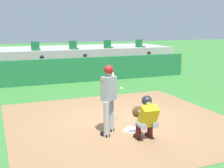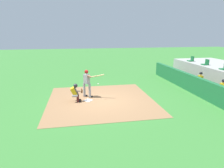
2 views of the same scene
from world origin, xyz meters
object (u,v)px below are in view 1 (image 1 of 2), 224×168
dugout_player_1 (86,66)px  stadium_seat_4 (108,46)px  stadium_seat_5 (140,45)px  dugout_player_2 (150,62)px  batter_at_plate (109,95)px  stadium_seat_2 (36,48)px  dugout_player_0 (43,68)px  home_plate (133,130)px  stadium_seat_3 (73,47)px  catcher_crouched (146,116)px

dugout_player_1 → stadium_seat_4: size_ratio=2.71×
stadium_seat_5 → dugout_player_2: bearing=-100.7°
batter_at_plate → stadium_seat_2: bearing=92.2°
batter_at_plate → dugout_player_0: batter_at_plate is taller
batter_at_plate → stadium_seat_4: bearing=68.8°
home_plate → dugout_player_1: dugout_player_1 is taller
stadium_seat_2 → stadium_seat_4: size_ratio=1.00×
dugout_player_2 → dugout_player_1: bearing=180.0°
stadium_seat_2 → stadium_seat_3: (2.17, 0.00, 0.00)m
catcher_crouched → stadium_seat_2: 10.97m
dugout_player_0 → dugout_player_2: size_ratio=1.00×
catcher_crouched → dugout_player_2: size_ratio=1.33×
home_plate → catcher_crouched: 0.91m
dugout_player_0 → stadium_seat_5: 6.84m
home_plate → stadium_seat_5: 11.63m
batter_at_plate → catcher_crouched: size_ratio=1.05×
dugout_player_2 → stadium_seat_4: stadium_seat_4 is taller
stadium_seat_3 → home_plate: bearing=-96.1°
dugout_player_1 → stadium_seat_2: bearing=138.3°
dugout_player_0 → stadium_seat_3: 3.08m
catcher_crouched → stadium_seat_3: 10.97m
stadium_seat_2 → stadium_seat_4: bearing=0.0°
stadium_seat_3 → stadium_seat_4: 2.17m
home_plate → stadium_seat_2: bearing=96.1°
stadium_seat_5 → catcher_crouched: bearing=-116.5°
dugout_player_2 → stadium_seat_4: (-1.78, 2.03, 0.86)m
stadium_seat_2 → stadium_seat_5: size_ratio=1.00×
catcher_crouched → dugout_player_1: 8.93m
stadium_seat_2 → stadium_seat_5: same height
home_plate → dugout_player_2: dugout_player_2 is taller
stadium_seat_3 → catcher_crouched: bearing=-95.7°
home_plate → stadium_seat_2: (-1.08, 10.18, 1.51)m
batter_at_plate → stadium_seat_5: size_ratio=3.76×
stadium_seat_2 → stadium_seat_3: same height
batter_at_plate → catcher_crouched: batter_at_plate is taller
home_plate → batter_at_plate: (-0.69, 0.02, 1.01)m
stadium_seat_5 → stadium_seat_2: bearing=180.0°
dugout_player_2 → stadium_seat_5: 2.24m
home_plate → stadium_seat_4: bearing=72.3°
batter_at_plate → dugout_player_1: bearing=76.9°
home_plate → dugout_player_0: 8.24m
catcher_crouched → dugout_player_0: bearing=96.8°
dugout_player_0 → dugout_player_2: 6.09m
home_plate → batter_at_plate: batter_at_plate is taller
batter_at_plate → dugout_player_1: size_ratio=1.39×
dugout_player_1 → dugout_player_2: same height
dugout_player_2 → stadium_seat_4: size_ratio=2.71×
dugout_player_1 → stadium_seat_4: (2.05, 2.03, 0.86)m
batter_at_plate → catcher_crouched: 1.08m
catcher_crouched → dugout_player_0: (-1.06, 8.85, 0.06)m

